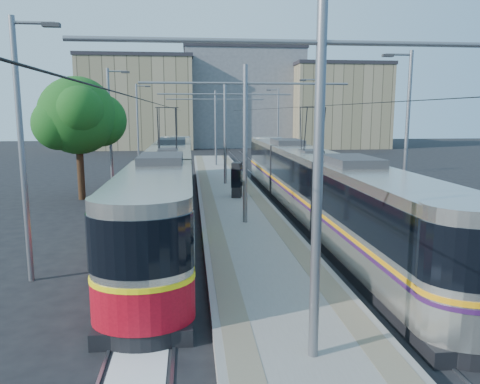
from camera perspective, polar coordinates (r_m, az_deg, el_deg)
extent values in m
plane|color=black|center=(13.96, 4.53, -12.38)|extent=(160.00, 160.00, 0.00)
cube|color=gray|center=(30.25, -1.37, -0.05)|extent=(4.00, 50.00, 0.30)
cube|color=gray|center=(30.14, -4.12, 0.19)|extent=(0.70, 50.00, 0.01)
cube|color=gray|center=(30.37, 1.36, 0.28)|extent=(0.70, 50.00, 0.01)
cube|color=gray|center=(30.23, -9.55, -0.45)|extent=(0.07, 70.00, 0.03)
cube|color=gray|center=(30.17, -6.83, -0.40)|extent=(0.07, 70.00, 0.03)
cube|color=gray|center=(30.64, 4.01, -0.21)|extent=(0.07, 70.00, 0.03)
cube|color=gray|center=(30.92, 6.63, -0.16)|extent=(0.07, 70.00, 0.03)
cube|color=silver|center=(11.09, -12.00, -18.67)|extent=(1.20, 5.00, 0.01)
cube|color=black|center=(25.22, -8.60, -1.99)|extent=(2.30, 29.64, 0.40)
cube|color=#BCB7AC|center=(24.94, -8.69, 1.72)|extent=(2.40, 28.04, 2.90)
cube|color=black|center=(24.88, -8.72, 2.86)|extent=(2.43, 28.04, 1.30)
cube|color=yellow|center=(25.00, -8.67, 0.82)|extent=(2.43, 28.04, 0.12)
cube|color=#AF0A19|center=(25.08, -8.64, -0.31)|extent=(2.42, 28.04, 1.10)
cube|color=#2D2D30|center=(24.78, -8.79, 5.39)|extent=(1.68, 3.00, 0.30)
cube|color=black|center=(24.22, 8.51, -2.47)|extent=(2.30, 29.12, 0.40)
cube|color=beige|center=(23.93, 8.60, 1.40)|extent=(2.40, 27.52, 2.90)
cube|color=black|center=(23.87, 8.63, 2.58)|extent=(2.43, 27.52, 1.30)
cube|color=#F89D0D|center=(23.99, 8.58, 0.45)|extent=(2.43, 27.52, 0.12)
cube|color=#381448|center=(24.01, 8.57, 0.10)|extent=(2.43, 27.52, 0.10)
cube|color=#2D2D30|center=(23.76, 8.70, 5.22)|extent=(1.68, 3.00, 0.30)
cylinder|color=slate|center=(9.16, 9.43, 0.56)|extent=(0.20, 0.20, 7.00)
cylinder|color=slate|center=(9.14, 9.92, 17.51)|extent=(9.20, 0.10, 0.10)
cylinder|color=slate|center=(20.91, 0.64, 5.71)|extent=(0.20, 0.20, 7.00)
cylinder|color=slate|center=(20.90, 0.65, 13.11)|extent=(9.20, 0.10, 0.10)
cylinder|color=slate|center=(32.84, -1.83, 7.12)|extent=(0.20, 0.20, 7.00)
cylinder|color=slate|center=(32.83, -1.85, 11.83)|extent=(9.20, 0.10, 0.10)
cylinder|color=slate|center=(44.81, -2.98, 7.77)|extent=(0.20, 0.20, 7.00)
cylinder|color=slate|center=(44.80, -3.01, 11.22)|extent=(9.20, 0.10, 0.10)
cylinder|color=black|center=(29.74, -8.45, 10.13)|extent=(0.02, 70.00, 0.02)
cylinder|color=black|center=(30.33, 5.49, 10.18)|extent=(0.02, 70.00, 0.02)
cylinder|color=slate|center=(15.61, -25.05, 4.22)|extent=(0.18, 0.18, 8.00)
cube|color=#2D2D30|center=(15.45, -22.02, 18.36)|extent=(0.50, 0.22, 0.12)
cylinder|color=slate|center=(31.16, -15.54, 7.01)|extent=(0.18, 0.18, 8.00)
cube|color=#2D2D30|center=(31.08, -13.80, 14.00)|extent=(0.50, 0.22, 0.12)
cylinder|color=slate|center=(47.01, -12.38, 7.89)|extent=(0.18, 0.18, 8.00)
cube|color=#2D2D30|center=(46.95, -11.18, 12.51)|extent=(0.50, 0.22, 0.12)
cylinder|color=slate|center=(23.01, 19.63, 6.01)|extent=(0.18, 0.18, 8.00)
cube|color=#2D2D30|center=(22.67, 17.58, 15.58)|extent=(0.50, 0.22, 0.12)
cylinder|color=slate|center=(38.06, 9.15, 7.64)|extent=(0.18, 0.18, 8.00)
cube|color=#2D2D30|center=(37.85, 7.65, 13.35)|extent=(0.50, 0.22, 0.12)
cylinder|color=slate|center=(53.66, 4.65, 8.27)|extent=(0.18, 0.18, 8.00)
cube|color=#2D2D30|center=(53.51, 3.52, 12.29)|extent=(0.50, 0.22, 0.12)
cube|color=black|center=(27.63, -0.38, 1.50)|extent=(0.72, 0.99, 2.05)
cube|color=black|center=(27.61, -0.38, 1.77)|extent=(0.77, 1.03, 1.07)
cylinder|color=#382314|center=(30.00, -18.82, 2.02)|extent=(0.42, 0.42, 3.06)
sphere|color=#154C17|center=(29.77, -19.19, 8.79)|extent=(4.59, 4.59, 4.59)
sphere|color=#154C17|center=(30.29, -16.70, 8.38)|extent=(3.25, 3.25, 3.25)
cube|color=gray|center=(73.12, -12.21, 10.36)|extent=(16.00, 12.00, 12.94)
cube|color=#262328|center=(73.54, -12.41, 15.60)|extent=(16.32, 12.24, 0.50)
cube|color=gray|center=(77.21, 0.20, 11.18)|extent=(18.00, 14.00, 14.69)
cube|color=#262328|center=(77.79, 0.21, 16.78)|extent=(18.36, 14.28, 0.50)
cube|color=gray|center=(74.20, 11.71, 10.03)|extent=(14.00, 10.00, 12.06)
cube|color=#262328|center=(74.53, 11.88, 14.86)|extent=(14.28, 10.20, 0.50)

